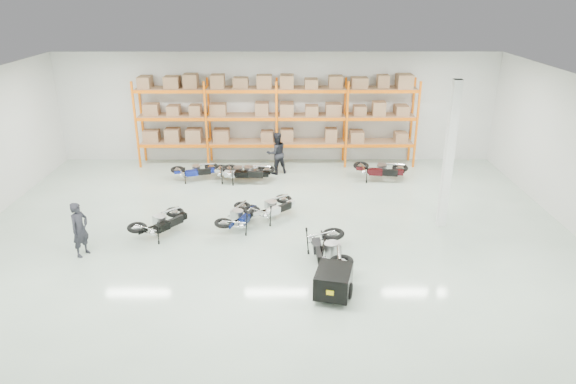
{
  "coord_description": "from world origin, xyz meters",
  "views": [
    {
      "loc": [
        0.39,
        -13.94,
        6.93
      ],
      "look_at": [
        0.44,
        0.52,
        1.1
      ],
      "focal_mm": 32.0,
      "sensor_mm": 36.0,
      "label": 1
    }
  ],
  "objects_px": {
    "moto_back_c": "(247,169)",
    "moto_back_d": "(381,166)",
    "moto_touring_right": "(329,244)",
    "moto_back_a": "(195,168)",
    "moto_back_b": "(236,169)",
    "moto_black_far_left": "(161,219)",
    "trailer": "(334,281)",
    "moto_silver_left": "(272,204)",
    "person_left": "(80,229)",
    "person_back": "(276,153)",
    "moto_blue_centre": "(239,213)"
  },
  "relations": [
    {
      "from": "moto_back_a",
      "to": "person_back",
      "type": "relative_size",
      "value": 0.93
    },
    {
      "from": "moto_touring_right",
      "to": "moto_back_c",
      "type": "xyz_separation_m",
      "value": [
        -2.58,
        6.17,
        -0.04
      ]
    },
    {
      "from": "moto_black_far_left",
      "to": "moto_back_c",
      "type": "distance_m",
      "value": 4.98
    },
    {
      "from": "moto_silver_left",
      "to": "moto_black_far_left",
      "type": "relative_size",
      "value": 0.96
    },
    {
      "from": "person_left",
      "to": "moto_black_far_left",
      "type": "bearing_deg",
      "value": -33.17
    },
    {
      "from": "moto_back_b",
      "to": "moto_back_c",
      "type": "xyz_separation_m",
      "value": [
        0.43,
        -0.07,
        0.04
      ]
    },
    {
      "from": "person_left",
      "to": "moto_blue_centre",
      "type": "bearing_deg",
      "value": -44.39
    },
    {
      "from": "moto_back_a",
      "to": "person_left",
      "type": "relative_size",
      "value": 1.0
    },
    {
      "from": "trailer",
      "to": "moto_back_b",
      "type": "relative_size",
      "value": 1.09
    },
    {
      "from": "moto_back_c",
      "to": "person_left",
      "type": "relative_size",
      "value": 1.12
    },
    {
      "from": "moto_black_far_left",
      "to": "moto_back_c",
      "type": "bearing_deg",
      "value": -78.5
    },
    {
      "from": "person_back",
      "to": "moto_back_d",
      "type": "bearing_deg",
      "value": 146.41
    },
    {
      "from": "moto_touring_right",
      "to": "moto_back_a",
      "type": "bearing_deg",
      "value": 123.0
    },
    {
      "from": "moto_silver_left",
      "to": "trailer",
      "type": "distance_m",
      "value": 4.76
    },
    {
      "from": "trailer",
      "to": "moto_back_c",
      "type": "relative_size",
      "value": 1.01
    },
    {
      "from": "moto_silver_left",
      "to": "trailer",
      "type": "bearing_deg",
      "value": 156.84
    },
    {
      "from": "trailer",
      "to": "moto_back_a",
      "type": "xyz_separation_m",
      "value": [
        -4.61,
        8.05,
        0.06
      ]
    },
    {
      "from": "person_left",
      "to": "person_back",
      "type": "relative_size",
      "value": 0.93
    },
    {
      "from": "moto_back_b",
      "to": "person_left",
      "type": "bearing_deg",
      "value": 156.32
    },
    {
      "from": "moto_back_d",
      "to": "person_left",
      "type": "height_order",
      "value": "person_left"
    },
    {
      "from": "moto_touring_right",
      "to": "trailer",
      "type": "distance_m",
      "value": 1.61
    },
    {
      "from": "moto_silver_left",
      "to": "moto_back_a",
      "type": "relative_size",
      "value": 1.04
    },
    {
      "from": "trailer",
      "to": "moto_back_b",
      "type": "xyz_separation_m",
      "value": [
        -3.01,
        7.85,
        0.08
      ]
    },
    {
      "from": "moto_silver_left",
      "to": "person_left",
      "type": "xyz_separation_m",
      "value": [
        -5.16,
        -2.4,
        0.28
      ]
    },
    {
      "from": "trailer",
      "to": "person_back",
      "type": "distance_m",
      "value": 8.85
    },
    {
      "from": "moto_blue_centre",
      "to": "moto_back_a",
      "type": "height_order",
      "value": "moto_blue_centre"
    },
    {
      "from": "moto_touring_right",
      "to": "person_back",
      "type": "height_order",
      "value": "person_back"
    },
    {
      "from": "moto_black_far_left",
      "to": "person_left",
      "type": "height_order",
      "value": "person_left"
    },
    {
      "from": "moto_touring_right",
      "to": "trailer",
      "type": "xyz_separation_m",
      "value": [
        0.0,
        -1.6,
        -0.15
      ]
    },
    {
      "from": "moto_back_a",
      "to": "moto_back_c",
      "type": "distance_m",
      "value": 2.04
    },
    {
      "from": "trailer",
      "to": "person_left",
      "type": "bearing_deg",
      "value": 176.77
    },
    {
      "from": "moto_blue_centre",
      "to": "person_left",
      "type": "distance_m",
      "value": 4.52
    },
    {
      "from": "moto_back_d",
      "to": "person_left",
      "type": "relative_size",
      "value": 1.15
    },
    {
      "from": "moto_black_far_left",
      "to": "moto_back_d",
      "type": "bearing_deg",
      "value": -109.14
    },
    {
      "from": "moto_back_b",
      "to": "moto_back_d",
      "type": "xyz_separation_m",
      "value": [
        5.49,
        0.12,
        0.05
      ]
    },
    {
      "from": "moto_back_b",
      "to": "moto_silver_left",
      "type": "bearing_deg",
      "value": -147.61
    },
    {
      "from": "moto_touring_right",
      "to": "moto_back_b",
      "type": "xyz_separation_m",
      "value": [
        -3.01,
        6.25,
        -0.08
      ]
    },
    {
      "from": "moto_back_d",
      "to": "moto_back_c",
      "type": "bearing_deg",
      "value": 102.38
    },
    {
      "from": "moto_back_a",
      "to": "moto_back_c",
      "type": "relative_size",
      "value": 0.9
    },
    {
      "from": "moto_black_far_left",
      "to": "trailer",
      "type": "height_order",
      "value": "moto_black_far_left"
    },
    {
      "from": "moto_silver_left",
      "to": "moto_black_far_left",
      "type": "height_order",
      "value": "moto_black_far_left"
    },
    {
      "from": "person_back",
      "to": "moto_black_far_left",
      "type": "bearing_deg",
      "value": 35.12
    },
    {
      "from": "moto_black_far_left",
      "to": "trailer",
      "type": "distance_m",
      "value": 5.89
    },
    {
      "from": "moto_back_c",
      "to": "moto_back_d",
      "type": "xyz_separation_m",
      "value": [
        5.06,
        0.2,
        0.01
      ]
    },
    {
      "from": "moto_black_far_left",
      "to": "person_back",
      "type": "height_order",
      "value": "person_back"
    },
    {
      "from": "moto_back_a",
      "to": "moto_back_b",
      "type": "height_order",
      "value": "moto_back_b"
    },
    {
      "from": "person_back",
      "to": "moto_silver_left",
      "type": "bearing_deg",
      "value": 66.05
    },
    {
      "from": "moto_back_a",
      "to": "moto_back_b",
      "type": "xyz_separation_m",
      "value": [
        1.59,
        -0.2,
        0.02
      ]
    },
    {
      "from": "moto_back_a",
      "to": "moto_back_b",
      "type": "distance_m",
      "value": 1.61
    },
    {
      "from": "moto_back_b",
      "to": "trailer",
      "type": "bearing_deg",
      "value": -149.82
    }
  ]
}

